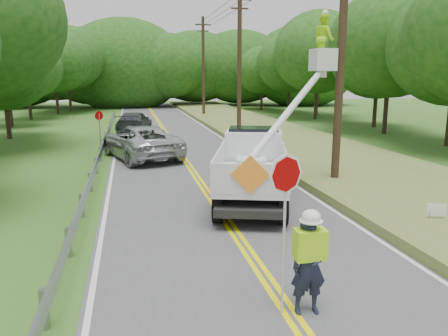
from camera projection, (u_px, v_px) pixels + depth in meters
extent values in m
plane|color=#335C1A|center=(302.00, 332.00, 7.06)|extent=(140.00, 140.00, 0.00)
cube|color=#48484A|center=(188.00, 165.00, 20.44)|extent=(7.20, 96.00, 0.02)
cube|color=#F9EC03|center=(186.00, 165.00, 20.42)|extent=(0.12, 96.00, 0.00)
cube|color=#F9EC03|center=(190.00, 164.00, 20.46)|extent=(0.12, 96.00, 0.00)
cube|color=silver|center=(113.00, 168.00, 19.72)|extent=(0.12, 96.00, 0.00)
cube|color=silver|center=(258.00, 161.00, 21.16)|extent=(0.12, 96.00, 0.00)
cube|color=gray|center=(44.00, 309.00, 7.09)|extent=(0.12, 0.14, 0.70)
cube|color=gray|center=(68.00, 242.00, 9.96)|extent=(0.12, 0.14, 0.70)
cube|color=gray|center=(82.00, 205.00, 12.83)|extent=(0.12, 0.14, 0.70)
cube|color=gray|center=(90.00, 182.00, 15.70)|extent=(0.12, 0.14, 0.70)
cube|color=gray|center=(96.00, 166.00, 18.57)|extent=(0.12, 0.14, 0.70)
cube|color=gray|center=(100.00, 154.00, 21.43)|extent=(0.12, 0.14, 0.70)
cube|color=gray|center=(104.00, 145.00, 24.30)|extent=(0.12, 0.14, 0.70)
cube|color=gray|center=(106.00, 137.00, 27.17)|extent=(0.12, 0.14, 0.70)
cube|color=gray|center=(108.00, 132.00, 30.04)|extent=(0.12, 0.14, 0.70)
cube|color=gray|center=(110.00, 127.00, 32.91)|extent=(0.12, 0.14, 0.70)
cube|color=gray|center=(111.00, 123.00, 35.78)|extent=(0.12, 0.14, 0.70)
cube|color=gray|center=(113.00, 119.00, 38.65)|extent=(0.12, 0.14, 0.70)
cube|color=gray|center=(114.00, 116.00, 41.52)|extent=(0.12, 0.14, 0.70)
cube|color=gray|center=(101.00, 152.00, 20.45)|extent=(0.05, 48.00, 0.34)
cylinder|color=black|center=(341.00, 51.00, 15.67)|extent=(0.30, 0.30, 10.00)
cylinder|color=black|center=(239.00, 63.00, 30.02)|extent=(0.30, 0.30, 10.00)
cube|color=black|center=(240.00, 8.00, 29.27)|extent=(1.20, 0.10, 0.10)
cylinder|color=black|center=(203.00, 68.00, 44.36)|extent=(0.30, 0.30, 10.00)
cube|color=black|center=(203.00, 25.00, 43.49)|extent=(1.60, 0.12, 0.12)
cube|color=black|center=(203.00, 31.00, 43.62)|extent=(1.20, 0.10, 0.10)
cube|color=olive|center=(328.00, 156.00, 21.89)|extent=(7.00, 96.00, 0.30)
cylinder|color=#332319|center=(8.00, 118.00, 28.85)|extent=(0.32, 0.32, 2.73)
ellipsoid|color=#144610|center=(2.00, 67.00, 28.17)|extent=(6.36, 6.36, 5.60)
cylinder|color=#332319|center=(10.00, 111.00, 35.58)|extent=(0.32, 0.32, 2.60)
ellipsoid|color=#144610|center=(6.00, 72.00, 34.92)|extent=(6.07, 6.07, 5.34)
cylinder|color=#332319|center=(30.00, 105.00, 41.69)|extent=(0.32, 0.32, 2.85)
ellipsoid|color=#144610|center=(26.00, 68.00, 40.97)|extent=(6.66, 6.66, 5.86)
cylinder|color=#332319|center=(57.00, 99.00, 47.98)|extent=(0.32, 0.32, 3.38)
ellipsoid|color=#144610|center=(54.00, 60.00, 47.12)|extent=(7.89, 7.89, 6.94)
cylinder|color=#332319|center=(70.00, 96.00, 51.62)|extent=(0.32, 0.32, 3.63)
ellipsoid|color=#144610|center=(67.00, 58.00, 50.70)|extent=(8.48, 8.48, 7.46)
cylinder|color=#332319|center=(386.00, 108.00, 31.18)|extent=(0.32, 0.32, 3.70)
ellipsoid|color=#144610|center=(391.00, 43.00, 30.25)|extent=(8.64, 8.64, 7.60)
cylinder|color=#332319|center=(375.00, 107.00, 35.48)|extent=(0.32, 0.32, 3.31)
ellipsoid|color=#144610|center=(379.00, 56.00, 34.64)|extent=(7.73, 7.73, 6.80)
cylinder|color=#332319|center=(316.00, 101.00, 42.08)|extent=(0.32, 0.32, 3.57)
ellipsoid|color=#144610|center=(318.00, 54.00, 41.17)|extent=(8.34, 8.34, 7.34)
cylinder|color=#332319|center=(317.00, 98.00, 45.31)|extent=(0.32, 0.32, 3.91)
ellipsoid|color=#144610|center=(319.00, 50.00, 44.32)|extent=(9.11, 9.11, 8.02)
cylinder|color=#332319|center=(289.00, 98.00, 50.11)|extent=(0.32, 0.32, 3.24)
ellipsoid|color=#144610|center=(290.00, 63.00, 49.30)|extent=(7.55, 7.55, 6.64)
cylinder|color=#332319|center=(262.00, 98.00, 54.73)|extent=(0.32, 0.32, 2.83)
ellipsoid|color=#144610|center=(262.00, 70.00, 54.02)|extent=(6.61, 6.61, 5.82)
ellipsoid|color=#144610|center=(17.00, 66.00, 57.79)|extent=(14.45, 10.84, 10.84)
ellipsoid|color=#144610|center=(55.00, 66.00, 58.18)|extent=(12.26, 9.20, 9.20)
ellipsoid|color=#144610|center=(92.00, 66.00, 58.34)|extent=(13.75, 10.31, 10.31)
ellipsoid|color=#144610|center=(125.00, 66.00, 58.99)|extent=(17.09, 12.82, 12.82)
ellipsoid|color=#144610|center=(166.00, 66.00, 58.45)|extent=(11.68, 8.76, 8.76)
ellipsoid|color=#144610|center=(196.00, 67.00, 62.66)|extent=(13.53, 10.15, 10.15)
ellipsoid|color=#144610|center=(240.00, 67.00, 63.22)|extent=(14.10, 10.57, 10.57)
ellipsoid|color=#144610|center=(268.00, 67.00, 63.18)|extent=(11.85, 8.89, 8.89)
ellipsoid|color=#144610|center=(303.00, 67.00, 62.23)|extent=(15.90, 11.93, 11.93)
imported|color=#191E33|center=(309.00, 266.00, 7.45)|extent=(0.65, 0.44, 1.74)
cube|color=#9CD914|center=(310.00, 244.00, 7.37)|extent=(0.54, 0.34, 0.53)
ellipsoid|color=white|center=(311.00, 217.00, 7.27)|extent=(0.33, 0.33, 0.26)
cylinder|color=#B7B7B7|center=(284.00, 248.00, 7.35)|extent=(0.04, 0.04, 2.44)
cylinder|color=#970103|center=(286.00, 174.00, 7.08)|extent=(0.66, 0.27, 0.70)
cylinder|color=black|center=(218.00, 207.00, 12.25)|extent=(0.52, 0.92, 0.88)
cylinder|color=black|center=(283.00, 209.00, 12.10)|extent=(0.52, 0.92, 0.88)
cylinder|color=black|center=(223.00, 191.00, 14.03)|extent=(0.52, 0.92, 0.88)
cylinder|color=black|center=(280.00, 192.00, 13.88)|extent=(0.52, 0.92, 0.88)
cylinder|color=black|center=(228.00, 175.00, 16.27)|extent=(0.52, 0.92, 0.88)
cylinder|color=black|center=(278.00, 176.00, 16.12)|extent=(0.52, 0.92, 0.88)
cube|color=black|center=(252.00, 187.00, 14.21)|extent=(3.55, 6.17, 0.23)
cube|color=silver|center=(252.00, 178.00, 13.49)|extent=(3.25, 4.64, 0.20)
cube|color=silver|center=(219.00, 163.00, 13.48)|extent=(1.28, 4.04, 0.82)
cube|color=silver|center=(286.00, 164.00, 13.32)|extent=(1.28, 4.04, 0.82)
cube|color=silver|center=(250.00, 179.00, 11.36)|extent=(2.03, 0.67, 0.82)
cube|color=silver|center=(253.00, 152.00, 16.47)|extent=(2.48, 2.27, 1.65)
cube|color=black|center=(254.00, 136.00, 16.53)|extent=(2.10, 1.67, 0.69)
cube|color=silver|center=(251.00, 171.00, 12.42)|extent=(1.03, 1.03, 0.73)
cube|color=silver|center=(323.00, 60.00, 15.59)|extent=(0.78, 0.78, 0.78)
imported|color=#9CD914|center=(324.00, 38.00, 15.44)|extent=(0.62, 0.80, 1.65)
cube|color=orange|center=(250.00, 175.00, 11.27)|extent=(1.00, 0.34, 1.04)
imported|color=#B3B7BB|center=(141.00, 142.00, 21.95)|extent=(4.39, 6.52, 1.66)
imported|color=#36393D|center=(134.00, 122.00, 32.32)|extent=(3.00, 5.43, 1.49)
cylinder|color=gray|center=(100.00, 135.00, 22.87)|extent=(0.06, 0.06, 2.18)
cylinder|color=#970103|center=(99.00, 116.00, 22.66)|extent=(0.42, 0.31, 0.50)
cube|color=white|center=(436.00, 210.00, 11.77)|extent=(0.46, 0.21, 0.34)
cylinder|color=gray|center=(429.00, 221.00, 11.79)|extent=(0.02, 0.02, 0.49)
cylinder|color=gray|center=(442.00, 220.00, 11.87)|extent=(0.02, 0.02, 0.49)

